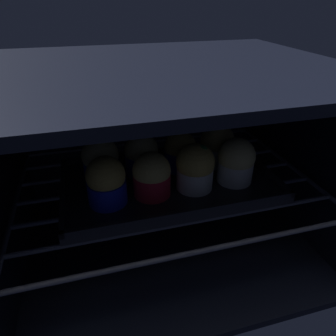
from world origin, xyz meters
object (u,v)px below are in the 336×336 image
at_px(muffin_row0_col2, 195,167).
at_px(muffin_row0_col3, 236,161).
at_px(muffin_row1_col0, 101,160).
at_px(muffin_row1_col2, 180,152).
at_px(muffin_row0_col1, 152,176).
at_px(muffin_row1_col1, 142,155).
at_px(baking_tray, 168,181).
at_px(muffin_row0_col0, 106,182).
at_px(muffin_row1_col3, 217,145).

bearing_deg(muffin_row0_col2, muffin_row0_col3, 1.86).
distance_m(muffin_row1_col0, muffin_row1_col2, 0.15).
height_order(muffin_row0_col1, muffin_row1_col1, muffin_row1_col1).
height_order(muffin_row0_col3, muffin_row1_col1, muffin_row0_col3).
bearing_deg(baking_tray, muffin_row0_col3, -17.24).
distance_m(muffin_row0_col2, muffin_row1_col2, 0.07).
distance_m(muffin_row0_col1, muffin_row0_col2, 0.08).
xyz_separation_m(baking_tray, muffin_row1_col0, (-0.12, 0.04, 0.04)).
bearing_deg(muffin_row0_col1, muffin_row0_col0, -177.49).
bearing_deg(muffin_row1_col3, muffin_row1_col0, 179.92).
bearing_deg(muffin_row0_col0, muffin_row0_col2, 1.06).
bearing_deg(muffin_row1_col2, muffin_row0_col2, -87.44).
bearing_deg(muffin_row0_col0, muffin_row1_col2, 27.26).
xyz_separation_m(muffin_row0_col1, muffin_row1_col2, (0.07, 0.07, -0.00)).
distance_m(baking_tray, muffin_row0_col2, 0.07).
relative_size(muffin_row0_col2, muffin_row0_col3, 1.01).
xyz_separation_m(muffin_row0_col1, muffin_row0_col2, (0.08, -0.00, 0.00)).
xyz_separation_m(muffin_row0_col3, muffin_row1_col0, (-0.23, 0.07, -0.00)).
xyz_separation_m(muffin_row0_col0, muffin_row1_col0, (-0.00, 0.08, -0.00)).
bearing_deg(muffin_row0_col1, muffin_row0_col3, 0.75).
height_order(muffin_row0_col0, muffin_row0_col1, muffin_row0_col0).
relative_size(muffin_row0_col0, muffin_row1_col1, 1.05).
distance_m(muffin_row0_col3, muffin_row1_col1, 0.17).
height_order(muffin_row1_col0, muffin_row1_col1, muffin_row1_col0).
relative_size(muffin_row0_col2, muffin_row1_col2, 1.09).
relative_size(muffin_row1_col1, muffin_row1_col2, 1.02).
distance_m(baking_tray, muffin_row1_col1, 0.07).
relative_size(baking_tray, muffin_row0_col0, 4.62).
bearing_deg(muffin_row0_col2, muffin_row1_col0, 154.19).
bearing_deg(muffin_row0_col2, muffin_row0_col1, 179.63).
xyz_separation_m(muffin_row1_col2, muffin_row1_col3, (0.08, 0.00, 0.00)).
distance_m(baking_tray, muffin_row1_col3, 0.12).
bearing_deg(baking_tray, muffin_row0_col0, -160.08).
bearing_deg(muffin_row1_col2, muffin_row1_col3, 0.32).
bearing_deg(muffin_row1_col3, baking_tray, -162.12).
xyz_separation_m(muffin_row0_col3, muffin_row1_col1, (-0.16, 0.07, -0.00)).
relative_size(muffin_row1_col0, muffin_row1_col2, 1.06).
relative_size(muffin_row0_col0, muffin_row1_col3, 1.00).
xyz_separation_m(muffin_row0_col0, muffin_row1_col3, (0.22, 0.08, 0.00)).
bearing_deg(muffin_row1_col2, muffin_row0_col3, -41.14).
relative_size(muffin_row0_col0, muffin_row1_col0, 1.01).
xyz_separation_m(muffin_row0_col0, muffin_row0_col1, (0.08, 0.00, -0.00)).
bearing_deg(muffin_row1_col3, muffin_row0_col3, -85.60).
relative_size(muffin_row0_col3, muffin_row1_col0, 1.02).
xyz_separation_m(muffin_row0_col3, muffin_row1_col3, (-0.01, 0.07, -0.00)).
bearing_deg(muffin_row0_col0, baking_tray, 19.92).
height_order(baking_tray, muffin_row0_col3, muffin_row0_col3).
bearing_deg(muffin_row0_col3, muffin_row0_col0, -178.67).
height_order(muffin_row0_col1, muffin_row0_col2, muffin_row0_col2).
bearing_deg(muffin_row1_col1, muffin_row0_col3, -25.29).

